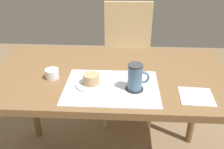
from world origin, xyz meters
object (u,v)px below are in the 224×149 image
at_px(pastry, 91,79).
at_px(coffee_mug, 135,77).
at_px(pastry_plate, 91,84).
at_px(dining_table, 110,86).
at_px(sugar_bowl, 52,74).
at_px(wooden_chair, 128,57).

relative_size(pastry, coffee_mug, 0.63).
bearing_deg(pastry, pastry_plate, 0.00).
bearing_deg(dining_table, coffee_mug, -51.77).
bearing_deg(sugar_bowl, coffee_mug, -12.41).
bearing_deg(sugar_bowl, pastry, -18.19).
bearing_deg(sugar_bowl, dining_table, 13.62).
bearing_deg(wooden_chair, pastry_plate, 75.48).
bearing_deg(sugar_bowl, wooden_chair, 62.44).
distance_m(pastry, sugar_bowl, 0.22).
height_order(pastry, coffee_mug, coffee_mug).
xyz_separation_m(wooden_chair, pastry_plate, (-0.18, -0.83, 0.23)).
bearing_deg(coffee_mug, sugar_bowl, 167.59).
bearing_deg(pastry_plate, coffee_mug, -6.33).
bearing_deg(sugar_bowl, pastry_plate, -18.19).
xyz_separation_m(wooden_chair, coffee_mug, (0.03, -0.86, 0.29)).
bearing_deg(wooden_chair, coffee_mug, 89.81).
xyz_separation_m(pastry, sugar_bowl, (-0.21, 0.07, -0.02)).
bearing_deg(dining_table, pastry_plate, -120.13).
xyz_separation_m(dining_table, pastry_plate, (-0.08, -0.14, 0.09)).
xyz_separation_m(dining_table, sugar_bowl, (-0.29, -0.07, 0.11)).
bearing_deg(pastry_plate, sugar_bowl, 161.81).
height_order(pastry_plate, sugar_bowl, sugar_bowl).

